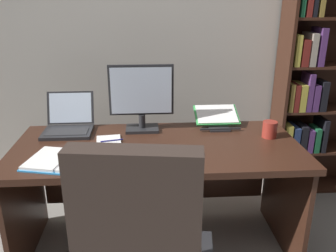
{
  "coord_description": "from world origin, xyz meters",
  "views": [
    {
      "loc": [
        -0.14,
        -0.99,
        1.61
      ],
      "look_at": [
        -0.0,
        0.95,
        0.89
      ],
      "focal_mm": 37.7,
      "sensor_mm": 36.0,
      "label": 1
    }
  ],
  "objects_px": {
    "laptop": "(69,124)",
    "reading_stand_with_book": "(217,117)",
    "keyboard": "(142,155)",
    "monitor": "(141,99)",
    "notepad": "(109,142)",
    "desk": "(157,168)",
    "computer_mouse": "(194,152)",
    "pen": "(112,140)",
    "bookshelf": "(321,72)",
    "coffee_mug": "(270,129)",
    "open_binder": "(66,161)"
  },
  "relations": [
    {
      "from": "laptop",
      "to": "reading_stand_with_book",
      "type": "xyz_separation_m",
      "value": [
        1.02,
        0.05,
        0.01
      ]
    },
    {
      "from": "laptop",
      "to": "keyboard",
      "type": "bearing_deg",
      "value": -41.62
    },
    {
      "from": "monitor",
      "to": "notepad",
      "type": "distance_m",
      "value": 0.37
    },
    {
      "from": "desk",
      "to": "keyboard",
      "type": "relative_size",
      "value": 4.2
    },
    {
      "from": "computer_mouse",
      "to": "pen",
      "type": "xyz_separation_m",
      "value": [
        -0.49,
        0.22,
        -0.01
      ]
    },
    {
      "from": "keyboard",
      "to": "monitor",
      "type": "bearing_deg",
      "value": 90.0
    },
    {
      "from": "bookshelf",
      "to": "reading_stand_with_book",
      "type": "height_order",
      "value": "bookshelf"
    },
    {
      "from": "coffee_mug",
      "to": "computer_mouse",
      "type": "bearing_deg",
      "value": -155.27
    },
    {
      "from": "laptop",
      "to": "coffee_mug",
      "type": "distance_m",
      "value": 1.33
    },
    {
      "from": "open_binder",
      "to": "coffee_mug",
      "type": "xyz_separation_m",
      "value": [
        1.24,
        0.29,
        0.04
      ]
    },
    {
      "from": "bookshelf",
      "to": "coffee_mug",
      "type": "xyz_separation_m",
      "value": [
        -0.62,
        -0.65,
        -0.24
      ]
    },
    {
      "from": "computer_mouse",
      "to": "open_binder",
      "type": "xyz_separation_m",
      "value": [
        -0.72,
        -0.05,
        -0.01
      ]
    },
    {
      "from": "monitor",
      "to": "open_binder",
      "type": "bearing_deg",
      "value": -131.14
    },
    {
      "from": "desk",
      "to": "laptop",
      "type": "height_order",
      "value": "laptop"
    },
    {
      "from": "laptop",
      "to": "pen",
      "type": "xyz_separation_m",
      "value": [
        0.31,
        -0.22,
        -0.04
      ]
    },
    {
      "from": "bookshelf",
      "to": "open_binder",
      "type": "height_order",
      "value": "bookshelf"
    },
    {
      "from": "keyboard",
      "to": "open_binder",
      "type": "bearing_deg",
      "value": -173.2
    },
    {
      "from": "reading_stand_with_book",
      "to": "coffee_mug",
      "type": "height_order",
      "value": "reading_stand_with_book"
    },
    {
      "from": "notepad",
      "to": "bookshelf",
      "type": "bearing_deg",
      "value": 22.02
    },
    {
      "from": "pen",
      "to": "coffee_mug",
      "type": "xyz_separation_m",
      "value": [
        1.01,
        0.02,
        0.04
      ]
    },
    {
      "from": "desk",
      "to": "reading_stand_with_book",
      "type": "height_order",
      "value": "reading_stand_with_book"
    },
    {
      "from": "reading_stand_with_book",
      "to": "bookshelf",
      "type": "bearing_deg",
      "value": 23.35
    },
    {
      "from": "open_binder",
      "to": "notepad",
      "type": "xyz_separation_m",
      "value": [
        0.21,
        0.27,
        -0.01
      ]
    },
    {
      "from": "bookshelf",
      "to": "pen",
      "type": "xyz_separation_m",
      "value": [
        -1.63,
        -0.67,
        -0.28
      ]
    },
    {
      "from": "notepad",
      "to": "reading_stand_with_book",
      "type": "bearing_deg",
      "value": 20.32
    },
    {
      "from": "coffee_mug",
      "to": "laptop",
      "type": "bearing_deg",
      "value": 171.38
    },
    {
      "from": "laptop",
      "to": "coffee_mug",
      "type": "xyz_separation_m",
      "value": [
        1.31,
        -0.2,
        0.0
      ]
    },
    {
      "from": "bookshelf",
      "to": "open_binder",
      "type": "bearing_deg",
      "value": -153.32
    },
    {
      "from": "open_binder",
      "to": "reading_stand_with_book",
      "type": "bearing_deg",
      "value": 43.2
    },
    {
      "from": "computer_mouse",
      "to": "coffee_mug",
      "type": "relative_size",
      "value": 0.98
    },
    {
      "from": "open_binder",
      "to": "monitor",
      "type": "bearing_deg",
      "value": 62.34
    },
    {
      "from": "monitor",
      "to": "laptop",
      "type": "distance_m",
      "value": 0.52
    },
    {
      "from": "bookshelf",
      "to": "reading_stand_with_book",
      "type": "xyz_separation_m",
      "value": [
        -0.92,
        -0.4,
        -0.23
      ]
    },
    {
      "from": "notepad",
      "to": "laptop",
      "type": "bearing_deg",
      "value": 142.15
    },
    {
      "from": "monitor",
      "to": "computer_mouse",
      "type": "height_order",
      "value": "monitor"
    },
    {
      "from": "reading_stand_with_book",
      "to": "open_binder",
      "type": "distance_m",
      "value": 1.09
    },
    {
      "from": "desk",
      "to": "reading_stand_with_book",
      "type": "bearing_deg",
      "value": 29.49
    },
    {
      "from": "monitor",
      "to": "laptop",
      "type": "xyz_separation_m",
      "value": [
        -0.49,
        0.01,
        -0.17
      ]
    },
    {
      "from": "keyboard",
      "to": "reading_stand_with_book",
      "type": "xyz_separation_m",
      "value": [
        0.53,
        0.49,
        0.05
      ]
    },
    {
      "from": "keyboard",
      "to": "notepad",
      "type": "height_order",
      "value": "keyboard"
    },
    {
      "from": "bookshelf",
      "to": "keyboard",
      "type": "xyz_separation_m",
      "value": [
        -1.44,
        -0.89,
        -0.28
      ]
    },
    {
      "from": "computer_mouse",
      "to": "reading_stand_with_book",
      "type": "relative_size",
      "value": 0.34
    },
    {
      "from": "notepad",
      "to": "coffee_mug",
      "type": "bearing_deg",
      "value": 1.24
    },
    {
      "from": "monitor",
      "to": "open_binder",
      "type": "relative_size",
      "value": 0.97
    },
    {
      "from": "open_binder",
      "to": "pen",
      "type": "bearing_deg",
      "value": 62.75
    },
    {
      "from": "laptop",
      "to": "computer_mouse",
      "type": "xyz_separation_m",
      "value": [
        0.79,
        -0.44,
        -0.03
      ]
    },
    {
      "from": "coffee_mug",
      "to": "reading_stand_with_book",
      "type": "bearing_deg",
      "value": 139.68
    },
    {
      "from": "laptop",
      "to": "pen",
      "type": "bearing_deg",
      "value": -35.99
    },
    {
      "from": "desk",
      "to": "notepad",
      "type": "height_order",
      "value": "notepad"
    },
    {
      "from": "laptop",
      "to": "reading_stand_with_book",
      "type": "height_order",
      "value": "laptop"
    }
  ]
}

